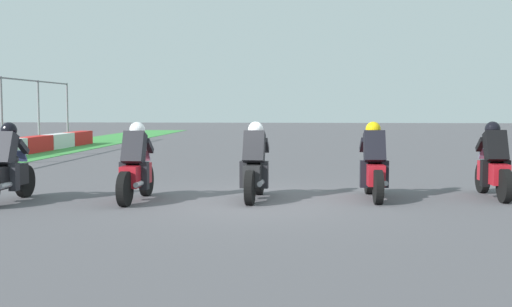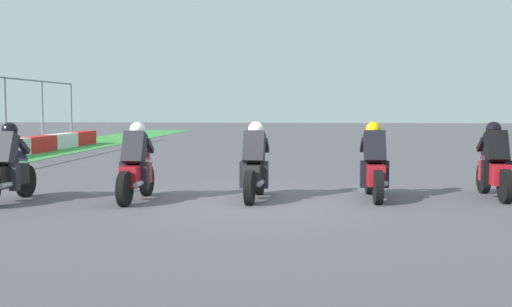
{
  "view_description": "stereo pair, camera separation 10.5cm",
  "coord_description": "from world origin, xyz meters",
  "px_view_note": "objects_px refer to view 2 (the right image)",
  "views": [
    {
      "loc": [
        -11.81,
        -0.91,
        1.79
      ],
      "look_at": [
        0.19,
        -0.02,
        0.9
      ],
      "focal_mm": 44.0,
      "sensor_mm": 36.0,
      "label": 1
    },
    {
      "loc": [
        -11.81,
        -1.02,
        1.79
      ],
      "look_at": [
        0.19,
        -0.02,
        0.9
      ],
      "focal_mm": 44.0,
      "sensor_mm": 36.0,
      "label": 2
    }
  ],
  "objects_px": {
    "rider_lane_a": "(495,167)",
    "rider_lane_d": "(136,168)",
    "rider_lane_e": "(8,169)",
    "rider_lane_c": "(255,168)",
    "rider_lane_b": "(374,167)"
  },
  "relations": [
    {
      "from": "rider_lane_a",
      "to": "rider_lane_d",
      "type": "height_order",
      "value": "same"
    },
    {
      "from": "rider_lane_a",
      "to": "rider_lane_c",
      "type": "bearing_deg",
      "value": 96.6
    },
    {
      "from": "rider_lane_b",
      "to": "rider_lane_c",
      "type": "bearing_deg",
      "value": 95.73
    },
    {
      "from": "rider_lane_d",
      "to": "rider_lane_e",
      "type": "relative_size",
      "value": 1.0
    },
    {
      "from": "rider_lane_b",
      "to": "rider_lane_e",
      "type": "distance_m",
      "value": 7.0
    },
    {
      "from": "rider_lane_a",
      "to": "rider_lane_b",
      "type": "height_order",
      "value": "same"
    },
    {
      "from": "rider_lane_a",
      "to": "rider_lane_e",
      "type": "height_order",
      "value": "same"
    },
    {
      "from": "rider_lane_c",
      "to": "rider_lane_e",
      "type": "bearing_deg",
      "value": 101.98
    },
    {
      "from": "rider_lane_a",
      "to": "rider_lane_e",
      "type": "distance_m",
      "value": 9.41
    },
    {
      "from": "rider_lane_c",
      "to": "rider_lane_d",
      "type": "relative_size",
      "value": 1.0
    },
    {
      "from": "rider_lane_b",
      "to": "rider_lane_d",
      "type": "xyz_separation_m",
      "value": [
        -0.61,
        4.56,
        0.0
      ]
    },
    {
      "from": "rider_lane_a",
      "to": "rider_lane_d",
      "type": "xyz_separation_m",
      "value": [
        -0.95,
        6.94,
        0.0
      ]
    },
    {
      "from": "rider_lane_b",
      "to": "rider_lane_d",
      "type": "bearing_deg",
      "value": 96.76
    },
    {
      "from": "rider_lane_a",
      "to": "rider_lane_b",
      "type": "bearing_deg",
      "value": 97.23
    },
    {
      "from": "rider_lane_d",
      "to": "rider_lane_a",
      "type": "bearing_deg",
      "value": -80.55
    }
  ]
}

